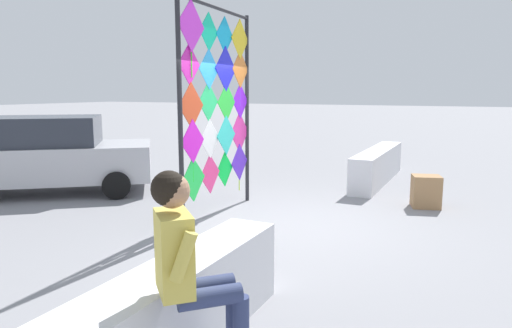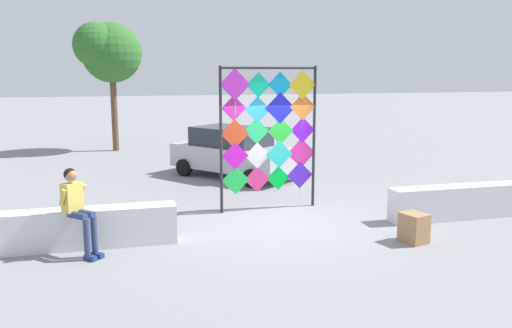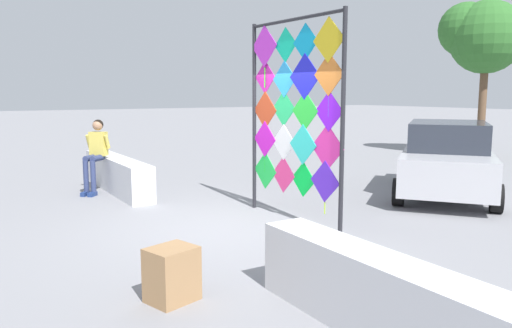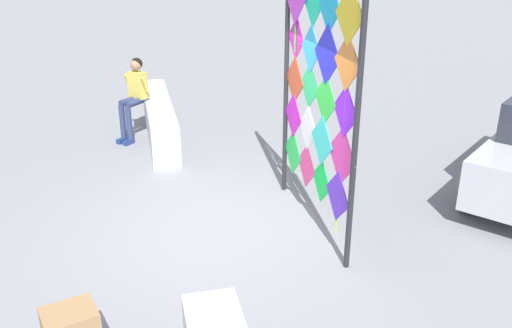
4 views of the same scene
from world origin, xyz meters
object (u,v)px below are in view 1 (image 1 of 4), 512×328
object	(u,v)px
kite_display_rack	(218,100)
seated_vendor	(194,269)
cardboard_box_large	(426,191)
parked_car	(47,155)

from	to	relation	value
kite_display_rack	seated_vendor	size ratio (longest dim) A/B	2.13
seated_vendor	cardboard_box_large	bearing A→B (deg)	-7.36
cardboard_box_large	seated_vendor	bearing A→B (deg)	172.64
kite_display_rack	parked_car	bearing A→B (deg)	90.39
parked_car	cardboard_box_large	bearing A→B (deg)	-73.49
kite_display_rack	seated_vendor	bearing A→B (deg)	-151.58
parked_car	kite_display_rack	bearing A→B (deg)	-89.61
parked_car	cardboard_box_large	size ratio (longest dim) A/B	7.31
seated_vendor	parked_car	distance (m)	7.53
seated_vendor	parked_car	world-z (taller)	seated_vendor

